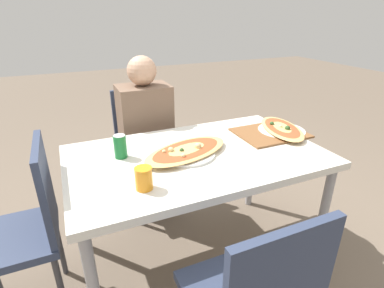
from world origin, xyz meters
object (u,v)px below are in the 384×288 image
at_px(pizza_second, 282,129).
at_px(drink_glass, 144,178).
at_px(dining_table, 197,165).
at_px(chair_far_seated, 143,143).
at_px(pizza_main, 187,151).
at_px(person_seated, 146,126).
at_px(chair_side_left, 27,225).
at_px(soda_can, 120,146).

bearing_deg(pizza_second, drink_glass, -163.06).
relative_size(dining_table, chair_far_seated, 1.50).
bearing_deg(pizza_main, person_seated, 95.22).
bearing_deg(chair_far_seated, pizza_main, 94.39).
distance_m(chair_side_left, person_seated, 0.98).
bearing_deg(drink_glass, pizza_second, 16.94).
xyz_separation_m(chair_far_seated, pizza_second, (0.74, -0.67, 0.24)).
bearing_deg(pizza_second, chair_far_seated, 137.79).
xyz_separation_m(person_seated, drink_glass, (-0.24, -0.85, 0.09)).
xyz_separation_m(soda_can, pizza_second, (1.01, -0.05, -0.04)).
distance_m(dining_table, chair_far_seated, 0.77).
relative_size(chair_far_seated, chair_side_left, 1.00).
bearing_deg(pizza_second, chair_side_left, -178.26).
bearing_deg(chair_far_seated, dining_table, 98.59).
height_order(chair_far_seated, person_seated, person_seated).
height_order(drink_glass, pizza_second, drink_glass).
bearing_deg(chair_side_left, soda_can, -79.20).
bearing_deg(chair_side_left, chair_far_seated, -46.74).
bearing_deg(dining_table, pizza_second, 6.66).
relative_size(dining_table, soda_can, 10.95).
xyz_separation_m(chair_far_seated, chair_side_left, (-0.76, -0.72, 0.00)).
bearing_deg(pizza_main, pizza_second, 5.15).
bearing_deg(person_seated, pizza_main, 95.22).
bearing_deg(pizza_main, chair_far_seated, 94.39).
bearing_deg(chair_far_seated, person_seated, 90.00).
distance_m(pizza_main, drink_glass, 0.38).
height_order(soda_can, pizza_second, soda_can).
xyz_separation_m(soda_can, drink_glass, (0.03, -0.35, -0.01)).
height_order(chair_far_seated, pizza_second, chair_far_seated).
distance_m(chair_far_seated, drink_glass, 1.03).
bearing_deg(chair_side_left, drink_glass, -116.06).
xyz_separation_m(dining_table, chair_far_seated, (-0.11, 0.74, -0.15)).
xyz_separation_m(person_seated, soda_can, (-0.27, -0.51, 0.10)).
height_order(dining_table, chair_far_seated, chair_far_seated).
height_order(dining_table, pizza_main, pizza_main).
xyz_separation_m(pizza_main, drink_glass, (-0.30, -0.24, 0.03)).
distance_m(chair_side_left, pizza_second, 1.52).
distance_m(dining_table, chair_side_left, 0.89).
relative_size(chair_far_seated, drink_glass, 9.03).
bearing_deg(chair_far_seated, drink_glass, 75.96).
xyz_separation_m(chair_side_left, pizza_main, (0.82, -0.02, 0.24)).
distance_m(chair_far_seated, soda_can, 0.73).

